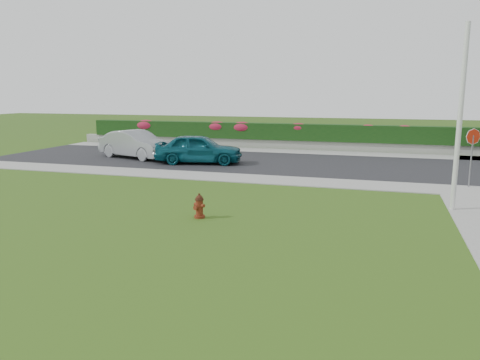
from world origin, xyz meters
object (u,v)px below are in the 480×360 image
(fire_hydrant, at_px, (199,206))
(utility_pole, at_px, (460,119))
(sedan_silver, at_px, (136,144))
(sedan_teal, at_px, (199,149))
(stop_sign, at_px, (472,144))

(fire_hydrant, bearing_deg, utility_pole, 45.00)
(fire_hydrant, relative_size, sedan_silver, 0.16)
(sedan_teal, distance_m, sedan_silver, 4.35)
(fire_hydrant, xyz_separation_m, stop_sign, (8.70, 7.44, 1.40))
(sedan_teal, height_order, utility_pole, utility_pole)
(sedan_teal, relative_size, utility_pole, 0.78)
(sedan_teal, relative_size, sedan_silver, 0.96)
(sedan_silver, bearing_deg, fire_hydrant, -124.09)
(sedan_silver, height_order, utility_pole, utility_pole)
(utility_pole, bearing_deg, fire_hydrant, -156.67)
(fire_hydrant, bearing_deg, sedan_teal, 133.65)
(fire_hydrant, height_order, sedan_silver, sedan_silver)
(sedan_silver, xyz_separation_m, stop_sign, (17.07, -3.59, 0.94))
(fire_hydrant, xyz_separation_m, sedan_silver, (-8.37, 11.03, 0.47))
(sedan_silver, xyz_separation_m, utility_pole, (15.94, -7.77, 2.13))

